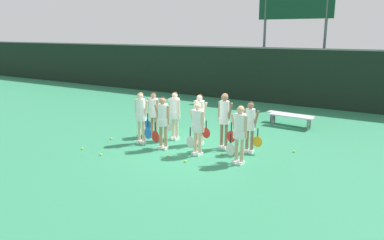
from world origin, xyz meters
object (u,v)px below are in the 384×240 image
object	(u,v)px
bench_far	(290,115)
tennis_ball_5	(82,149)
player_5	(175,112)
tennis_ball_4	(185,161)
player_8	(250,123)
bench_courtside	(291,117)
tennis_ball_7	(294,151)
tennis_ball_6	(144,134)
player_1	(163,118)
player_6	(200,115)
tennis_ball_0	(168,156)
player_4	(153,111)
tennis_ball_3	(101,154)
player_2	(198,125)
tennis_ball_2	(222,154)
tennis_ball_1	(111,138)
player_7	(225,116)
player_0	(141,114)
scoreboard	(295,15)
player_3	(240,130)

from	to	relation	value
bench_far	tennis_ball_5	bearing A→B (deg)	-117.61
player_5	tennis_ball_4	world-z (taller)	player_5
player_8	tennis_ball_5	size ratio (longest dim) A/B	24.88
bench_courtside	tennis_ball_7	xyz separation A→B (m)	(1.11, -3.11, -0.37)
tennis_ball_5	tennis_ball_6	xyz separation A→B (m)	(0.61, 2.41, 0.00)
tennis_ball_4	tennis_ball_5	bearing A→B (deg)	-167.68
player_1	player_6	bearing A→B (deg)	47.95
player_6	tennis_ball_0	world-z (taller)	player_6
player_4	tennis_ball_4	distance (m)	3.19
player_5	tennis_ball_3	distance (m)	3.01
player_5	tennis_ball_4	distance (m)	2.62
player_2	player_5	xyz separation A→B (m)	(-1.56, 1.04, 0.03)
tennis_ball_2	player_8	bearing A→B (deg)	49.72
tennis_ball_0	tennis_ball_4	world-z (taller)	tennis_ball_0
player_5	player_4	bearing A→B (deg)	-167.09
player_1	tennis_ball_1	size ratio (longest dim) A/B	25.16
tennis_ball_5	player_8	bearing A→B (deg)	29.20
bench_courtside	tennis_ball_4	size ratio (longest dim) A/B	27.63
bench_far	player_7	world-z (taller)	player_7
tennis_ball_6	tennis_ball_2	bearing A→B (deg)	-8.25
player_2	tennis_ball_5	xyz separation A→B (m)	(-3.42, -1.54, -0.93)
tennis_ball_3	player_0	bearing A→B (deg)	82.74
bench_far	tennis_ball_3	world-z (taller)	bench_far
tennis_ball_1	tennis_ball_6	size ratio (longest dim) A/B	0.97
bench_courtside	bench_far	distance (m)	0.46
scoreboard	bench_far	world-z (taller)	scoreboard
bench_far	tennis_ball_2	bearing A→B (deg)	-89.87
scoreboard	player_5	size ratio (longest dim) A/B	3.45
player_3	tennis_ball_2	distance (m)	1.31
player_3	tennis_ball_0	bearing A→B (deg)	-156.60
scoreboard	tennis_ball_6	bearing A→B (deg)	-103.70
bench_courtside	player_7	xyz separation A→B (m)	(-0.97, -3.88, 0.68)
bench_far	tennis_ball_2	size ratio (longest dim) A/B	29.23
bench_courtside	player_4	bearing A→B (deg)	-130.99
player_4	tennis_ball_5	bearing A→B (deg)	-103.68
player_8	player_1	bearing A→B (deg)	-158.77
tennis_ball_5	tennis_ball_7	size ratio (longest dim) A/B	0.96
player_0	tennis_ball_4	size ratio (longest dim) A/B	26.83
scoreboard	bench_far	distance (m)	6.82
player_4	player_1	bearing A→B (deg)	-33.68
player_0	player_1	distance (m)	1.00
player_7	tennis_ball_7	world-z (taller)	player_7
player_4	tennis_ball_0	world-z (taller)	player_4
tennis_ball_0	tennis_ball_5	bearing A→B (deg)	-162.63
player_5	tennis_ball_2	size ratio (longest dim) A/B	25.01
bench_far	player_3	bearing A→B (deg)	-81.27
tennis_ball_6	tennis_ball_5	bearing A→B (deg)	-104.19
player_5	tennis_ball_4	xyz separation A→B (m)	(1.62, -1.82, -0.96)
player_2	tennis_ball_1	world-z (taller)	player_2
bench_far	tennis_ball_6	world-z (taller)	bench_far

